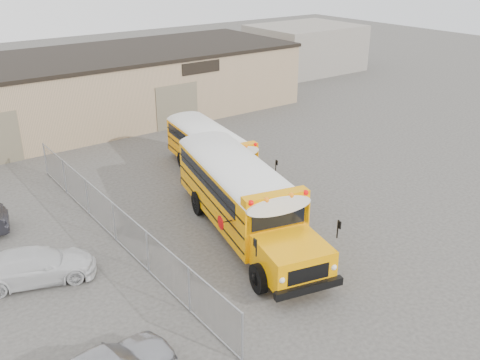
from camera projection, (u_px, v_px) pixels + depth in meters
ground at (271, 228)px, 23.71m from camera, size 120.00×120.00×0.00m
warehouse at (91, 88)px, 37.55m from camera, size 30.20×10.20×4.67m
chainlink_fence at (114, 222)px, 22.31m from camera, size 0.07×18.07×1.81m
distant_building_right at (305, 48)px, 53.60m from camera, size 10.00×8.00×4.40m
school_bus_left at (194, 144)px, 28.32m from camera, size 5.02×11.11×3.16m
school_bus_right at (175, 122)px, 32.93m from camera, size 3.51×9.32×2.66m
tarp_bundle at (264, 204)px, 23.93m from camera, size 1.39×1.32×1.65m
car_white at (35, 266)px, 19.70m from camera, size 4.70×3.05×1.27m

